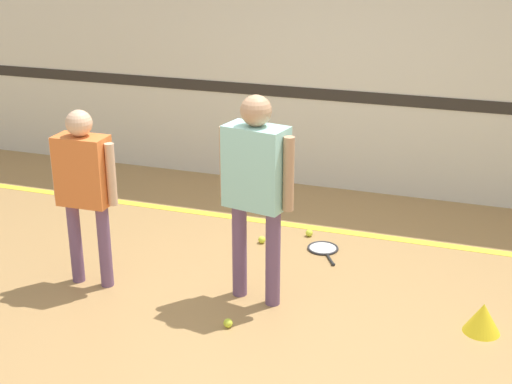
# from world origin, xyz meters

# --- Properties ---
(ground_plane) EXTENTS (16.00, 16.00, 0.00)m
(ground_plane) POSITION_xyz_m (0.00, 0.00, 0.00)
(ground_plane) COLOR #A87F4C
(wall_back) EXTENTS (16.00, 0.07, 3.20)m
(wall_back) POSITION_xyz_m (0.00, 2.73, 1.60)
(wall_back) COLOR silver
(wall_back) RESTS_ON ground_plane
(floor_stripe) EXTENTS (14.40, 0.10, 0.01)m
(floor_stripe) POSITION_xyz_m (0.00, 1.58, 0.00)
(floor_stripe) COLOR yellow
(floor_stripe) RESTS_ON ground_plane
(person_instructor) EXTENTS (0.59, 0.33, 1.59)m
(person_instructor) POSITION_xyz_m (-0.04, 0.12, 0.98)
(person_instructor) COLOR #6B4C70
(person_instructor) RESTS_ON ground_plane
(person_student_left) EXTENTS (0.54, 0.23, 1.42)m
(person_student_left) POSITION_xyz_m (-1.35, -0.06, 0.88)
(person_student_left) COLOR #6B4C70
(person_student_left) RESTS_ON ground_plane
(racket_spare_on_floor) EXTENTS (0.38, 0.49, 0.03)m
(racket_spare_on_floor) POSITION_xyz_m (0.25, 1.13, 0.01)
(racket_spare_on_floor) COLOR #28282D
(racket_spare_on_floor) RESTS_ON ground_plane
(tennis_ball_near_instructor) EXTENTS (0.07, 0.07, 0.07)m
(tennis_ball_near_instructor) POSITION_xyz_m (-0.09, -0.33, 0.03)
(tennis_ball_near_instructor) COLOR #CCE038
(tennis_ball_near_instructor) RESTS_ON ground_plane
(tennis_ball_by_spare_racket) EXTENTS (0.07, 0.07, 0.07)m
(tennis_ball_by_spare_racket) POSITION_xyz_m (0.05, 1.38, 0.03)
(tennis_ball_by_spare_racket) COLOR #CCE038
(tennis_ball_by_spare_racket) RESTS_ON ground_plane
(tennis_ball_stray_left) EXTENTS (0.07, 0.07, 0.07)m
(tennis_ball_stray_left) POSITION_xyz_m (-0.31, 1.10, 0.03)
(tennis_ball_stray_left) COLOR #CCE038
(tennis_ball_stray_left) RESTS_ON ground_plane
(training_cone) EXTENTS (0.26, 0.26, 0.22)m
(training_cone) POSITION_xyz_m (1.62, 0.19, 0.11)
(training_cone) COLOR yellow
(training_cone) RESTS_ON ground_plane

